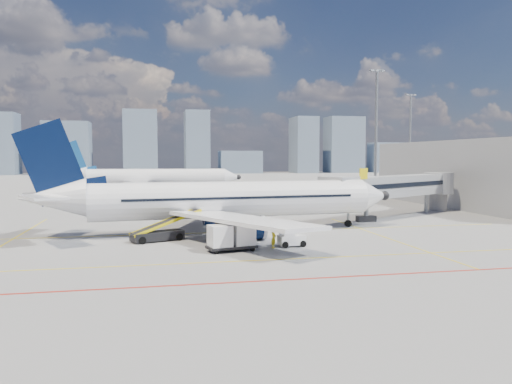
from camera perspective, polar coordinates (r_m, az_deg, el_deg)
ground at (r=42.46m, az=-1.61°, el=-6.20°), size 420.00×420.00×0.00m
apron_markings at (r=38.57m, az=-1.43°, el=-7.23°), size 90.00×35.12×0.01m
jet_bridge at (r=65.85m, az=16.20°, el=0.55°), size 23.55×15.78×6.30m
terminal_block at (r=82.17m, az=23.40°, el=1.92°), size 10.00×42.00×10.00m
floodlight_mast_ne at (r=106.47m, az=13.57°, el=7.16°), size 3.20×0.61×25.45m
floodlight_mast_far at (r=149.90m, az=17.20°, el=6.14°), size 3.20×0.61×25.45m
distant_skyline at (r=231.27m, az=-10.10°, el=4.92°), size 248.76×15.88×28.65m
main_aircraft at (r=49.68m, az=-4.31°, el=-0.97°), size 37.68×32.80×11.03m
second_aircraft at (r=105.84m, az=-12.12°, el=1.59°), size 37.59×32.71×11.01m
baggage_tug at (r=42.21m, az=3.93°, el=-5.26°), size 2.32×1.55×1.53m
cargo_dolly at (r=40.09m, az=-2.82°, el=-5.11°), size 4.18×2.51×2.14m
belt_loader at (r=45.74m, az=-11.02°, el=-4.64°), size 6.61×3.94×2.71m
ramp_worker at (r=41.47m, az=2.02°, el=-5.29°), size 0.67×0.72×1.65m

